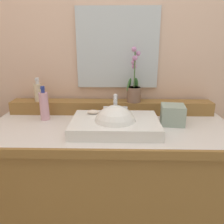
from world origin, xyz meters
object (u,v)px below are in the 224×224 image
soap_bar (93,112)px  soap_dispenser (38,92)px  lotion_bottle (44,105)px  sink_basin (115,125)px  potted_plant (134,88)px  tissue_box (173,115)px

soap_bar → soap_dispenser: soap_dispenser is taller
lotion_bottle → sink_basin: bearing=-20.9°
sink_basin → lotion_bottle: bearing=159.1°
soap_bar → potted_plant: (0.25, 0.19, 0.10)m
soap_dispenser → tissue_box: 0.86m
potted_plant → soap_dispenser: potted_plant is taller
sink_basin → tissue_box: bearing=18.1°
sink_basin → soap_bar: bearing=142.4°
potted_plant → tissue_box: (0.21, -0.18, -0.12)m
sink_basin → soap_dispenser: size_ratio=3.04×
sink_basin → soap_bar: 0.17m
sink_basin → lotion_bottle: size_ratio=2.26×
soap_bar → tissue_box: tissue_box is taller
lotion_bottle → tissue_box: size_ratio=1.59×
potted_plant → lotion_bottle: size_ratio=1.67×
sink_basin → soap_dispenser: bearing=150.3°
potted_plant → tissue_box: potted_plant is taller
sink_basin → potted_plant: (0.12, 0.29, 0.14)m
soap_bar → potted_plant: 0.33m
soap_dispenser → tissue_box: (0.83, -0.18, -0.09)m
soap_bar → tissue_box: size_ratio=0.54×
sink_basin → soap_bar: size_ratio=6.69×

